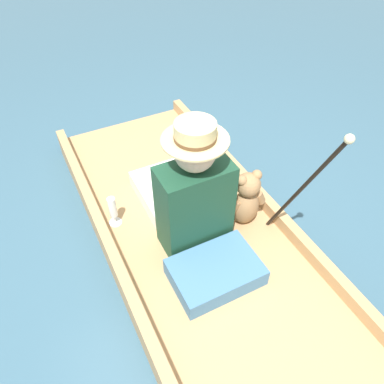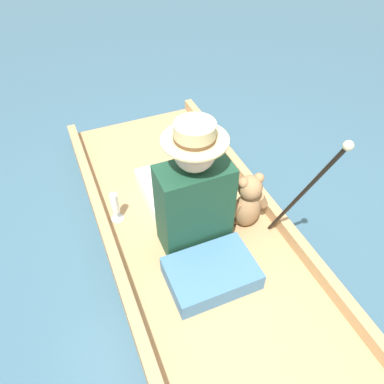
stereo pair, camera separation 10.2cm
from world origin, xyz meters
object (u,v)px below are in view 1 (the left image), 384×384
object	(u,v)px
wine_glass	(113,209)
teddy_bear	(246,200)
walking_cane	(307,183)
seated_person	(187,194)

from	to	relation	value
wine_glass	teddy_bear	bearing A→B (deg)	-25.49
teddy_bear	wine_glass	bearing A→B (deg)	154.51
wine_glass	walking_cane	xyz separation A→B (m)	(0.84, -0.65, 0.39)
seated_person	walking_cane	distance (m)	0.65
walking_cane	teddy_bear	bearing A→B (deg)	111.36
walking_cane	seated_person	bearing A→B (deg)	138.57
wine_glass	walking_cane	distance (m)	1.13
teddy_bear	walking_cane	world-z (taller)	walking_cane
wine_glass	walking_cane	size ratio (longest dim) A/B	0.23
seated_person	wine_glass	size ratio (longest dim) A/B	3.89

